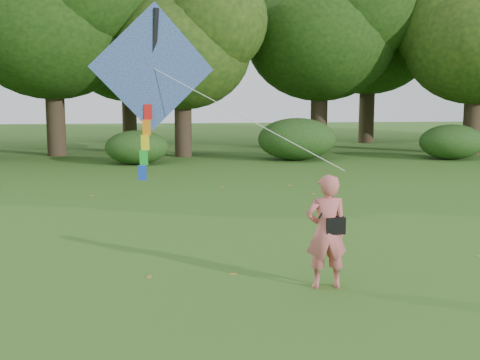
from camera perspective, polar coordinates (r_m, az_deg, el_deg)
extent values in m
plane|color=#265114|center=(9.26, 9.77, -10.91)|extent=(100.00, 100.00, 0.00)
imported|color=#D16263|center=(9.43, 8.19, -4.87)|extent=(0.66, 0.43, 1.79)
cube|color=black|center=(9.40, 8.96, -4.24)|extent=(0.30, 0.20, 0.26)
cylinder|color=black|center=(9.29, 8.31, -2.20)|extent=(0.33, 0.14, 0.47)
cube|color=#2639A8|center=(10.33, -8.25, 10.46)|extent=(2.07, 0.66, 2.13)
cube|color=black|center=(10.36, -8.24, 10.45)|extent=(0.25, 0.42, 1.94)
cylinder|color=white|center=(9.65, 0.40, 6.00)|extent=(2.91, 1.50, 1.59)
cube|color=red|center=(10.35, -8.72, 6.40)|extent=(0.14, 0.06, 0.26)
cube|color=orange|center=(10.36, -8.85, 4.96)|extent=(0.14, 0.06, 0.26)
cube|color=yellow|center=(10.38, -8.98, 3.52)|extent=(0.14, 0.06, 0.26)
cube|color=green|center=(10.41, -9.12, 2.09)|extent=(0.14, 0.06, 0.26)
cube|color=blue|center=(10.44, -9.25, 0.67)|extent=(0.14, 0.06, 0.26)
cylinder|color=#3A2D1E|center=(29.91, -17.09, 5.90)|extent=(0.88, 0.88, 3.85)
ellipsoid|color=#1E3F11|center=(30.04, -17.44, 13.78)|extent=(8.00, 8.00, 6.80)
cylinder|color=#3A2D1E|center=(28.42, -5.41, 5.41)|extent=(0.80, 0.80, 3.15)
ellipsoid|color=#1E3F11|center=(28.45, -5.51, 12.14)|extent=(6.40, 6.40, 5.44)
cylinder|color=#3A2D1E|center=(31.32, 7.50, 6.13)|extent=(0.86, 0.86, 3.67)
ellipsoid|color=#1E3F11|center=(31.41, 7.64, 13.31)|extent=(7.60, 7.60, 6.46)
cylinder|color=#3A2D1E|center=(31.45, 21.15, 5.43)|extent=(0.83, 0.83, 3.43)
ellipsoid|color=#1E3F11|center=(31.50, 21.51, 11.95)|extent=(6.80, 6.80, 5.78)
cylinder|color=#3A2D1E|center=(35.99, -10.44, 6.22)|extent=(0.84, 0.84, 3.50)
ellipsoid|color=#1E3F11|center=(36.05, -10.60, 12.06)|extent=(7.00, 7.00, 5.95)
cylinder|color=#3A2D1E|center=(36.74, 11.92, 6.63)|extent=(0.90, 0.90, 4.02)
ellipsoid|color=#1E3F11|center=(36.86, 12.12, 13.10)|extent=(7.80, 7.80, 6.63)
ellipsoid|color=#264919|center=(25.63, -9.75, 3.07)|extent=(2.66, 2.09, 1.42)
ellipsoid|color=#264919|center=(26.93, 5.41, 3.89)|extent=(3.50, 2.75, 1.88)
ellipsoid|color=#264919|center=(28.74, 19.44, 3.43)|extent=(2.94, 2.31, 1.58)
cube|color=olive|center=(19.68, 4.70, -0.50)|extent=(0.14, 0.13, 0.01)
cube|color=olive|center=(18.16, 6.95, -1.29)|extent=(0.09, 0.13, 0.01)
cube|color=olive|center=(10.22, -0.65, -8.89)|extent=(0.12, 0.09, 0.01)
cube|color=olive|center=(18.25, -13.88, -1.42)|extent=(0.14, 0.11, 0.01)
cube|color=olive|center=(10.17, -8.58, -9.08)|extent=(0.09, 0.13, 0.01)
cube|color=olive|center=(19.30, -1.71, -0.65)|extent=(0.14, 0.11, 0.01)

